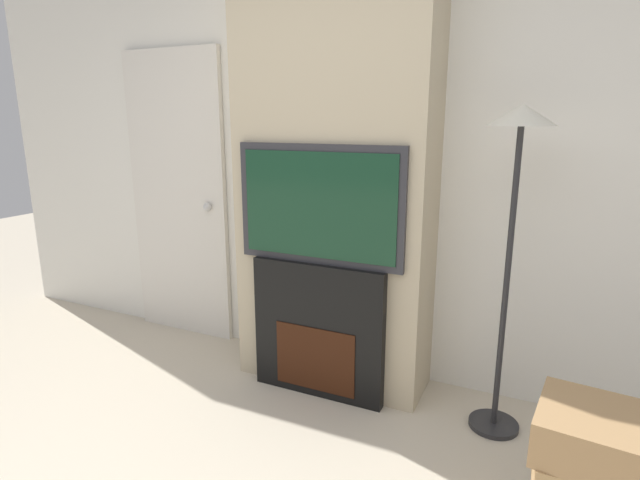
% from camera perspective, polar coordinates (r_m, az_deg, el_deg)
% --- Properties ---
extents(wall_back, '(6.00, 0.06, 2.70)m').
position_cam_1_polar(wall_back, '(3.12, 3.44, 9.15)').
color(wall_back, silver).
rests_on(wall_back, ground_plane).
extents(chimney_breast, '(1.14, 0.41, 2.70)m').
position_cam_1_polar(chimney_breast, '(2.90, 1.72, 8.83)').
color(chimney_breast, '#BCAD8E').
rests_on(chimney_breast, ground_plane).
extents(fireplace, '(0.80, 0.15, 0.80)m').
position_cam_1_polar(fireplace, '(2.96, -0.01, -10.16)').
color(fireplace, black).
rests_on(fireplace, ground_plane).
extents(television, '(0.98, 0.07, 0.66)m').
position_cam_1_polar(television, '(2.74, -0.03, 4.02)').
color(television, '#2D2D33').
rests_on(television, fireplace).
extents(floor_lamp, '(0.31, 0.31, 1.66)m').
position_cam_1_polar(floor_lamp, '(2.54, 21.51, 6.46)').
color(floor_lamp, '#262628').
rests_on(floor_lamp, ground_plane).
extents(box_stack, '(0.51, 0.44, 0.57)m').
position_cam_1_polar(box_stack, '(2.26, 29.33, -22.60)').
color(box_stack, tan).
rests_on(box_stack, ground_plane).
extents(entry_door, '(0.83, 0.09, 2.07)m').
position_cam_1_polar(entry_door, '(3.80, -15.87, 4.67)').
color(entry_door, silver).
rests_on(entry_door, ground_plane).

